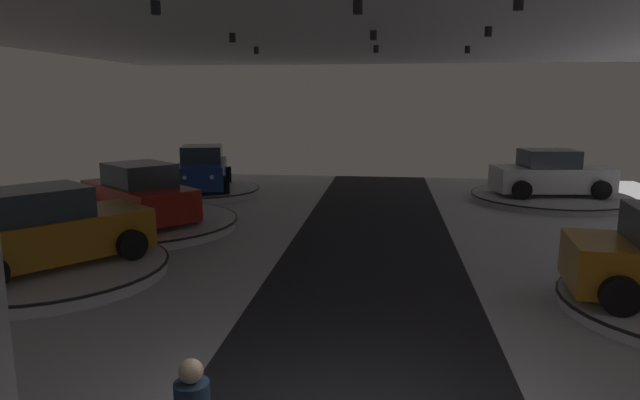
% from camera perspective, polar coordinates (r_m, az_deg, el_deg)
% --- Properties ---
extents(display_platform_far_left, '(5.80, 5.80, 0.29)m').
position_cam_1_polar(display_platform_far_left, '(17.24, -18.28, -2.35)').
color(display_platform_far_left, silver).
rests_on(display_platform_far_left, ground).
extents(display_car_far_left, '(4.38, 4.06, 1.71)m').
position_cam_1_polar(display_car_far_left, '(17.05, -18.41, 0.55)').
color(display_car_far_left, maroon).
rests_on(display_car_far_left, display_platform_far_left).
extents(display_platform_deep_right, '(5.82, 5.82, 0.27)m').
position_cam_1_polar(display_platform_deep_right, '(22.47, 22.86, 0.23)').
color(display_platform_deep_right, '#B7B7BC').
rests_on(display_platform_deep_right, ground).
extents(display_car_deep_right, '(4.38, 2.61, 1.71)m').
position_cam_1_polar(display_car_deep_right, '(22.33, 22.94, 2.46)').
color(display_car_deep_right, silver).
rests_on(display_car_deep_right, display_platform_deep_right).
extents(display_platform_mid_left, '(5.04, 5.04, 0.29)m').
position_cam_1_polar(display_platform_mid_left, '(13.41, -26.35, -6.54)').
color(display_platform_mid_left, silver).
rests_on(display_platform_mid_left, ground).
extents(display_car_mid_left, '(3.95, 4.44, 1.71)m').
position_cam_1_polar(display_car_mid_left, '(13.18, -26.79, -2.84)').
color(display_car_mid_left, '#B77519').
rests_on(display_car_mid_left, display_platform_mid_left).
extents(display_platform_deep_left, '(4.58, 4.58, 0.27)m').
position_cam_1_polar(display_platform_deep_left, '(22.77, -12.10, 0.96)').
color(display_platform_deep_left, silver).
rests_on(display_platform_deep_left, ground).
extents(display_car_deep_left, '(3.05, 4.52, 1.71)m').
position_cam_1_polar(display_car_deep_left, '(22.67, -12.18, 3.18)').
color(display_car_deep_left, navy).
rests_on(display_car_deep_left, display_platform_deep_left).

